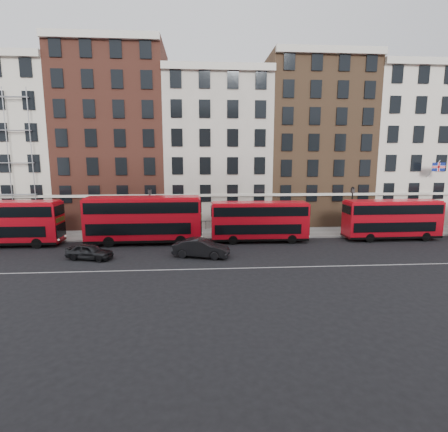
{
  "coord_description": "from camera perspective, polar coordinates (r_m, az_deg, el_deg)",
  "views": [
    {
      "loc": [
        -2.37,
        -28.1,
        8.5
      ],
      "look_at": [
        0.02,
        5.0,
        3.0
      ],
      "focal_mm": 28.0,
      "sensor_mm": 36.0,
      "label": 1
    }
  ],
  "objects": [
    {
      "name": "pavement",
      "position": [
        39.58,
        -0.6,
        -2.88
      ],
      "size": [
        80.0,
        5.0,
        0.15
      ],
      "primitive_type": "cube",
      "color": "gray",
      "rests_on": "ground"
    },
    {
      "name": "kerb",
      "position": [
        37.15,
        -0.36,
        -3.69
      ],
      "size": [
        80.0,
        0.3,
        0.16
      ],
      "primitive_type": "cube",
      "color": "gray",
      "rests_on": "ground"
    },
    {
      "name": "lamp_post_right",
      "position": [
        41.17,
        20.11,
        1.27
      ],
      "size": [
        0.44,
        0.44,
        5.33
      ],
      "color": "black",
      "rests_on": "pavement"
    },
    {
      "name": "road_centre_line",
      "position": [
        27.55,
        1.02,
        -8.55
      ],
      "size": [
        70.0,
        0.12,
        0.01
      ],
      "primitive_type": "cube",
      "color": "white",
      "rests_on": "ground"
    },
    {
      "name": "lamp_post_left",
      "position": [
        37.98,
        -11.94,
        1.0
      ],
      "size": [
        0.44,
        0.44,
        5.33
      ],
      "color": "black",
      "rests_on": "pavement"
    },
    {
      "name": "building_terrace",
      "position": [
        46.06,
        -1.59,
        11.57
      ],
      "size": [
        64.0,
        11.95,
        22.0
      ],
      "color": "beige",
      "rests_on": "ground"
    },
    {
      "name": "car_front",
      "position": [
        30.51,
        -3.78,
        -5.23
      ],
      "size": [
        5.13,
        2.95,
        1.6
      ],
      "primitive_type": "imported",
      "rotation": [
        0.0,
        0.0,
        1.29
      ],
      "color": "black",
      "rests_on": "ground"
    },
    {
      "name": "car_rear",
      "position": [
        31.92,
        -21.11,
        -5.43
      ],
      "size": [
        4.24,
        2.61,
        1.35
      ],
      "primitive_type": "imported",
      "rotation": [
        0.0,
        0.0,
        1.29
      ],
      "color": "#232426",
      "rests_on": "ground"
    },
    {
      "name": "bus_d",
      "position": [
        40.6,
        25.68,
        -0.39
      ],
      "size": [
        10.01,
        2.55,
        4.19
      ],
      "rotation": [
        0.0,
        0.0,
        0.01
      ],
      "color": "red",
      "rests_on": "ground"
    },
    {
      "name": "bus_c",
      "position": [
        35.79,
        5.75,
        -0.75
      ],
      "size": [
        9.87,
        2.53,
        4.13
      ],
      "rotation": [
        0.0,
        0.0,
        -0.01
      ],
      "color": "red",
      "rests_on": "ground"
    },
    {
      "name": "iron_railings",
      "position": [
        41.62,
        -0.79,
        -1.46
      ],
      "size": [
        6.6,
        0.06,
        1.0
      ],
      "primitive_type": null,
      "color": "black",
      "rests_on": "pavement"
    },
    {
      "name": "bus_b",
      "position": [
        35.64,
        -13.0,
        -0.43
      ],
      "size": [
        11.38,
        2.83,
        4.77
      ],
      "rotation": [
        0.0,
        0.0,
        0.01
      ],
      "color": "red",
      "rests_on": "ground"
    },
    {
      "name": "ground",
      "position": [
        29.46,
        0.67,
        -7.36
      ],
      "size": [
        120.0,
        120.0,
        0.0
      ],
      "primitive_type": "plane",
      "color": "black",
      "rests_on": "ground"
    },
    {
      "name": "bus_a",
      "position": [
        39.97,
        -32.22,
        -0.87
      ],
      "size": [
        10.57,
        2.69,
        4.42
      ],
      "rotation": [
        0.0,
        0.0,
        -0.01
      ],
      "color": "red",
      "rests_on": "ground"
    },
    {
      "name": "traffic_light",
      "position": [
        44.64,
        30.44,
        0.31
      ],
      "size": [
        0.25,
        0.45,
        3.27
      ],
      "color": "black",
      "rests_on": "pavement"
    }
  ]
}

